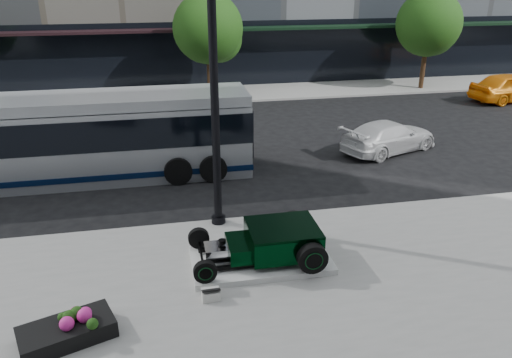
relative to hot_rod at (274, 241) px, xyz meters
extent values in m
plane|color=black|center=(-0.59, 4.54, -0.70)|extent=(120.00, 120.00, 0.00)
cube|color=gray|center=(-0.59, 18.54, -0.64)|extent=(70.00, 4.00, 0.12)
cube|color=black|center=(-10.59, 20.74, 1.30)|extent=(22.00, 0.50, 4.00)
cube|color=black|center=(12.41, 20.74, 1.30)|extent=(24.00, 0.50, 4.00)
cube|color=black|center=(-10.59, 20.14, 2.90)|extent=(22.00, 1.60, 0.15)
cube|color=black|center=(12.41, 20.14, 2.90)|extent=(24.00, 1.60, 0.15)
cylinder|color=black|center=(0.41, 17.54, 0.72)|extent=(0.28, 0.28, 2.60)
sphere|color=#133D10|center=(0.41, 17.54, 3.22)|extent=(3.80, 3.80, 3.80)
sphere|color=#133D10|center=(1.01, 17.84, 2.62)|extent=(2.60, 2.60, 2.60)
cylinder|color=black|center=(13.41, 17.54, 0.72)|extent=(0.28, 0.28, 2.60)
sphere|color=#133D10|center=(13.41, 17.54, 3.22)|extent=(3.80, 3.80, 3.80)
sphere|color=#133D10|center=(14.01, 17.84, 2.62)|extent=(2.60, 2.60, 2.60)
cube|color=silver|center=(-0.33, 0.00, -0.50)|extent=(3.40, 1.80, 0.15)
cube|color=black|center=(-0.33, -0.45, -0.33)|extent=(3.00, 0.08, 0.10)
cube|color=black|center=(-0.33, 0.45, -0.33)|extent=(3.00, 0.08, 0.10)
cube|color=black|center=(0.22, 0.00, 0.02)|extent=(1.70, 1.45, 0.62)
cube|color=black|center=(0.22, 0.00, 0.35)|extent=(1.70, 1.45, 0.06)
cube|color=black|center=(-0.88, 0.00, -0.10)|extent=(0.55, 1.05, 0.38)
cube|color=silver|center=(-1.43, 0.00, -0.15)|extent=(0.55, 0.55, 0.34)
cylinder|color=black|center=(-1.28, 0.00, 0.12)|extent=(0.18, 0.18, 0.10)
cylinder|color=black|center=(-1.78, 0.00, -0.27)|extent=(0.06, 1.55, 0.06)
cylinder|color=black|center=(0.72, -0.85, -0.07)|extent=(0.72, 0.24, 0.72)
cylinder|color=black|center=(0.72, -0.98, -0.07)|extent=(0.37, 0.02, 0.37)
torus|color=#0A3917|center=(0.72, -0.99, -0.07)|extent=(0.44, 0.02, 0.44)
cylinder|color=black|center=(0.72, 0.85, -0.07)|extent=(0.72, 0.24, 0.72)
cylinder|color=black|center=(0.72, 0.98, -0.07)|extent=(0.37, 0.02, 0.37)
torus|color=#0A3917|center=(0.72, 0.99, -0.07)|extent=(0.44, 0.02, 0.44)
cylinder|color=black|center=(-1.78, -0.78, -0.16)|extent=(0.54, 0.16, 0.54)
cylinder|color=black|center=(-1.78, -0.87, -0.16)|extent=(0.28, 0.02, 0.28)
torus|color=#0A3917|center=(-1.78, -0.88, -0.16)|extent=(0.34, 0.02, 0.34)
cylinder|color=black|center=(-1.78, 0.78, -0.16)|extent=(0.54, 0.16, 0.54)
cylinder|color=black|center=(-1.78, 0.87, -0.16)|extent=(0.28, 0.02, 0.28)
torus|color=#0A3917|center=(-1.78, 0.88, -0.16)|extent=(0.34, 0.02, 0.34)
cube|color=silver|center=(-1.71, -1.23, -0.47)|extent=(0.41, 0.31, 0.22)
cube|color=black|center=(-1.71, -1.23, -0.34)|extent=(0.41, 0.30, 0.15)
cylinder|color=black|center=(-1.08, 2.34, 3.11)|extent=(0.22, 0.22, 7.37)
cylinder|color=black|center=(-1.08, 2.34, -0.49)|extent=(0.41, 0.41, 0.18)
cube|color=black|center=(-4.62, -1.99, -0.40)|extent=(1.97, 1.44, 0.35)
sphere|color=#F22AA2|center=(-5.24, -1.99, -0.12)|extent=(0.23, 0.23, 0.23)
sphere|color=#133D10|center=(-4.99, -1.99, -0.12)|extent=(0.23, 0.23, 0.23)
sphere|color=#F22AA2|center=(-4.75, -1.99, -0.12)|extent=(0.23, 0.23, 0.23)
sphere|color=#133D10|center=(-4.50, -1.99, -0.12)|extent=(0.23, 0.23, 0.23)
sphere|color=#F22AA2|center=(-4.25, -1.99, -0.12)|extent=(0.23, 0.23, 0.23)
sphere|color=#133D10|center=(-4.00, -1.99, -0.12)|extent=(0.23, 0.23, 0.23)
cube|color=#A1A5AA|center=(-5.44, 6.93, 0.58)|extent=(12.00, 2.55, 2.55)
cube|color=#061738|center=(-5.44, 6.93, -0.28)|extent=(12.05, 2.60, 0.20)
cube|color=black|center=(-5.44, 6.93, 1.15)|extent=(12.05, 2.60, 1.05)
cube|color=#A1A5AA|center=(-5.44, 6.93, 2.05)|extent=(12.00, 2.40, 0.35)
cube|color=black|center=(0.59, 6.93, 0.85)|extent=(0.06, 2.30, 1.70)
cylinder|color=black|center=(-2.04, 5.63, -0.22)|extent=(0.96, 0.28, 0.96)
cylinder|color=black|center=(-2.04, 8.23, -0.22)|extent=(0.96, 0.28, 0.96)
cylinder|color=black|center=(-0.84, 5.63, -0.22)|extent=(0.96, 0.28, 0.96)
cylinder|color=black|center=(-0.84, 8.23, -0.22)|extent=(0.96, 0.28, 0.96)
imported|color=silver|center=(6.51, 7.39, -0.07)|extent=(4.65, 3.20, 1.25)
imported|color=orange|center=(16.82, 13.88, 0.10)|extent=(4.90, 2.51, 1.60)
camera|label=1|loc=(-2.53, -10.38, 6.13)|focal=35.00mm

